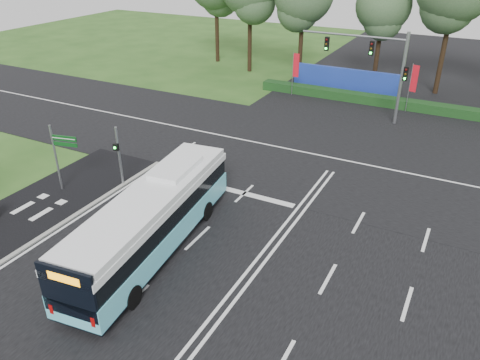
{
  "coord_description": "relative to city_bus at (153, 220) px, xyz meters",
  "views": [
    {
      "loc": [
        7.27,
        -15.76,
        13.14
      ],
      "look_at": [
        -2.01,
        2.0,
        2.62
      ],
      "focal_mm": 35.0,
      "sensor_mm": 36.0,
      "label": 1
    }
  ],
  "objects": [
    {
      "name": "bike_path",
      "position": [
        -7.93,
        -1.32,
        -1.64
      ],
      "size": [
        5.0,
        18.0,
        0.06
      ],
      "primitive_type": "cube",
      "color": "black",
      "rests_on": "ground"
    },
    {
      "name": "blue_hoarding",
      "position": [
        0.57,
        28.68,
        -0.57
      ],
      "size": [
        10.0,
        0.3,
        2.2
      ],
      "primitive_type": "cube",
      "color": "#1E38A3",
      "rests_on": "ground"
    },
    {
      "name": "road_cross",
      "position": [
        4.57,
        13.68,
        -1.65
      ],
      "size": [
        120.0,
        14.0,
        0.05
      ],
      "primitive_type": "cube",
      "color": "black",
      "rests_on": "ground"
    },
    {
      "name": "traffic_light_gantry",
      "position": [
        4.78,
        22.18,
        2.99
      ],
      "size": [
        8.41,
        0.28,
        7.0
      ],
      "color": "gray",
      "rests_on": "ground"
    },
    {
      "name": "street_sign",
      "position": [
        -8.04,
        2.33,
        0.85
      ],
      "size": [
        1.53,
        0.43,
        4.0
      ],
      "rotation": [
        0.0,
        0.0,
        0.23
      ],
      "color": "gray",
      "rests_on": "ground"
    },
    {
      "name": "city_bus",
      "position": [
        0.0,
        0.0,
        0.0
      ],
      "size": [
        3.72,
        11.77,
        3.32
      ],
      "rotation": [
        0.0,
        0.0,
        0.11
      ],
      "color": "#5EC8DB",
      "rests_on": "ground"
    },
    {
      "name": "ground",
      "position": [
        4.57,
        1.68,
        -1.67
      ],
      "size": [
        120.0,
        120.0,
        0.0
      ],
      "primitive_type": "plane",
      "color": "#29501A",
      "rests_on": "ground"
    },
    {
      "name": "road_main",
      "position": [
        4.57,
        1.68,
        -1.65
      ],
      "size": [
        20.0,
        120.0,
        0.04
      ],
      "primitive_type": "cube",
      "color": "black",
      "rests_on": "ground"
    },
    {
      "name": "hedge",
      "position": [
        4.57,
        26.18,
        -1.27
      ],
      "size": [
        22.0,
        1.2,
        0.8
      ],
      "primitive_type": "cube",
      "color": "#143513",
      "rests_on": "ground"
    },
    {
      "name": "pedestrian_signal",
      "position": [
        -5.63,
        4.31,
        0.32
      ],
      "size": [
        0.32,
        0.43,
        3.65
      ],
      "rotation": [
        0.0,
        0.0,
        0.19
      ],
      "color": "gray",
      "rests_on": "ground"
    },
    {
      "name": "banner_flag_mid",
      "position": [
        7.03,
        25.38,
        0.99
      ],
      "size": [
        0.58,
        0.21,
        4.06
      ],
      "rotation": [
        0.0,
        0.0,
        -0.28
      ],
      "color": "gray",
      "rests_on": "ground"
    },
    {
      "name": "kerb_strip",
      "position": [
        -5.53,
        -1.32,
        -1.61
      ],
      "size": [
        0.25,
        18.0,
        0.12
      ],
      "primitive_type": "cube",
      "color": "gray",
      "rests_on": "ground"
    },
    {
      "name": "banner_flag_left",
      "position": [
        -3.15,
        25.34,
        0.91
      ],
      "size": [
        0.58,
        0.07,
        3.93
      ],
      "rotation": [
        0.0,
        0.0,
        0.04
      ],
      "color": "gray",
      "rests_on": "ground"
    }
  ]
}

